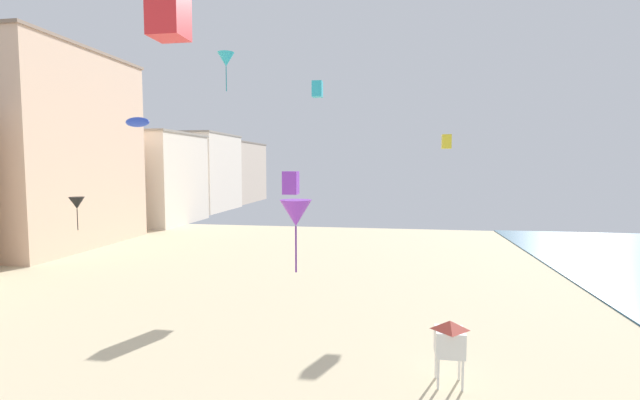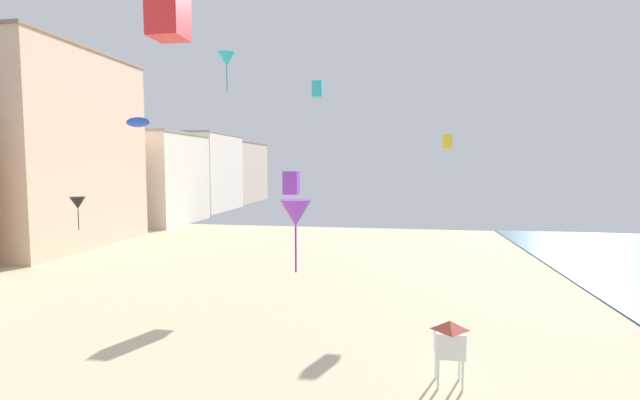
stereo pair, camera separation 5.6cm
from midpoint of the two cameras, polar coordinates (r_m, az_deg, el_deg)
boardwalk_hotel_mid at (r=56.06m, az=-33.06°, el=5.40°), size 15.81×18.37×20.28m
boardwalk_hotel_far at (r=71.67m, az=-22.34°, el=2.63°), size 17.00×14.28×13.27m
boardwalk_hotel_distant at (r=88.18m, az=-15.90°, el=3.46°), size 14.29×16.49×14.43m
boardwalk_hotel_furthest at (r=106.53m, az=-11.29°, el=3.51°), size 12.33×19.16×13.76m
lifeguard_stand at (r=18.74m, az=16.33°, el=-16.66°), size 1.10×1.10×2.55m
kite_black_delta at (r=36.91m, az=-28.55°, el=-0.33°), size 1.07×1.07×2.44m
kite_red_box at (r=15.74m, az=-18.76°, el=21.88°), size 1.05×1.05×1.65m
kite_cyan_delta at (r=34.68m, az=-11.82°, el=17.17°), size 1.23×1.23×2.79m
kite_yellow_box at (r=36.00m, az=16.01°, el=7.20°), size 0.69×0.69×1.09m
kite_purple_delta_2 at (r=16.90m, az=-3.04°, el=-1.70°), size 1.22×1.22×2.78m
kite_blue_parafoil at (r=26.93m, az=-22.20°, el=9.20°), size 1.42×0.39×0.55m
kite_purple_box at (r=32.20m, az=-3.64°, el=2.21°), size 1.06×1.06×1.66m
kite_cyan_box at (r=23.34m, az=-0.24°, el=14.00°), size 0.51×0.51×0.80m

